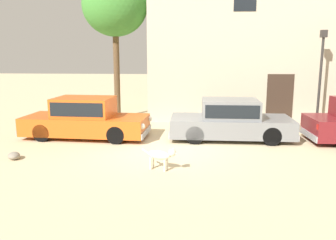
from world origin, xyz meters
TOP-DOWN VIEW (x-y plane):
  - ground_plane at (0.00, 0.00)m, footprint 80.00×80.00m
  - parked_sedan_nearest at (-2.89, 1.40)m, footprint 4.53×1.95m
  - parked_sedan_second at (2.20, 1.56)m, footprint 4.30×1.85m
  - apartment_block at (6.95, 7.59)m, footprint 16.04×6.39m
  - stray_dog_spotted at (0.12, -1.94)m, footprint 0.99×0.45m
  - stray_cat at (-0.04, -0.70)m, footprint 0.51×0.42m
  - street_lamp at (5.85, 3.60)m, footprint 0.22×0.22m
  - acacia_tree_left at (-2.61, 5.39)m, footprint 2.92×2.63m
  - rubble_pile at (-4.14, -1.31)m, footprint 0.50×0.55m

SIDE VIEW (x-z plane):
  - ground_plane at x=0.00m, z-range 0.00..0.00m
  - stray_cat at x=-0.04m, z-range 0.00..0.16m
  - rubble_pile at x=-4.14m, z-range 0.00..0.20m
  - stray_dog_spotted at x=0.12m, z-range 0.08..0.72m
  - parked_sedan_second at x=2.20m, z-range -0.01..1.38m
  - parked_sedan_nearest at x=-2.89m, z-range -0.01..1.42m
  - street_lamp at x=5.85m, z-range 0.54..4.36m
  - apartment_block at x=6.95m, z-range 0.00..7.67m
  - acacia_tree_left at x=-2.61m, z-range 1.80..8.26m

